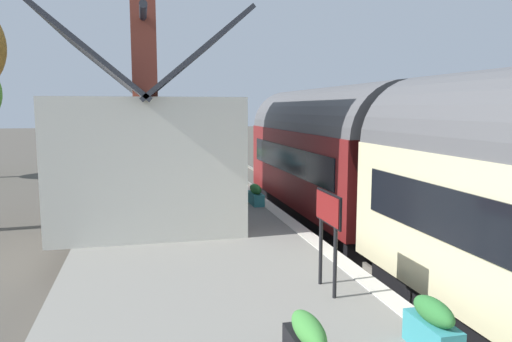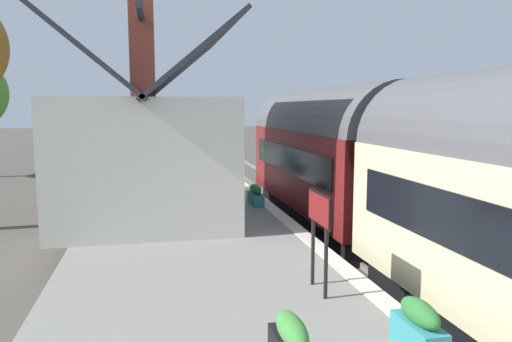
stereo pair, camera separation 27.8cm
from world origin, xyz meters
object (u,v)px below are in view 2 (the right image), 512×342
Objects in this scene: bench_by_lamp at (199,165)px; planter_bench_right at (256,195)px; planter_bench_left at (203,156)px; station_sign_board at (320,217)px; bench_platform_end at (187,160)px; station_building at (146,151)px; planter_by_door at (419,328)px.

bench_by_lamp is 6.30m from planter_bench_right.
station_sign_board is (-17.66, 0.01, 0.78)m from planter_bench_left.
bench_platform_end is 1.40× the size of planter_bench_right.
station_building is 11.47m from planter_bench_left.
bench_by_lamp is at bearing -171.63° from bench_platform_end.
station_building is at bearing 22.04° from station_sign_board.
bench_by_lamp is 15.30m from planter_by_door.
planter_by_door is 0.97× the size of planter_bench_left.
planter_bench_right is at bearing -177.44° from planter_bench_left.
planter_by_door is at bearing -175.86° from bench_by_lamp.
station_building is at bearing 169.03° from bench_platform_end.
bench_platform_end is at bearing 8.37° from bench_by_lamp.
planter_by_door is 19.75m from planter_bench_left.
bench_platform_end is (8.85, -1.71, -1.21)m from station_building.
station_building reaches higher than station_sign_board.
bench_by_lamp is 2.27m from bench_platform_end.
planter_bench_left is (10.68, 0.48, 0.12)m from planter_bench_right.
station_sign_board reaches higher than planter_by_door.
planter_by_door is 0.50× the size of station_sign_board.
planter_by_door is at bearing -179.98° from planter_bench_right.
bench_platform_end is (2.24, 0.33, 0.00)m from bench_by_lamp.
planter_by_door reaches higher than planter_bench_right.
station_sign_board is (2.09, 0.49, 0.88)m from planter_by_door.
planter_by_door is 9.06m from planter_bench_right.
planter_bench_right is at bearing -169.93° from bench_by_lamp.
planter_bench_left reaches higher than planter_bench_right.
planter_bench_right is at bearing -170.38° from bench_platform_end.
planter_bench_left is at bearing -7.92° from bench_by_lamp.
planter_bench_left is at bearing -0.02° from station_sign_board.
bench_platform_end is 8.57m from planter_bench_right.
station_sign_board is at bearing -157.96° from station_building.
planter_bench_left is (19.74, 0.48, 0.10)m from planter_by_door.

